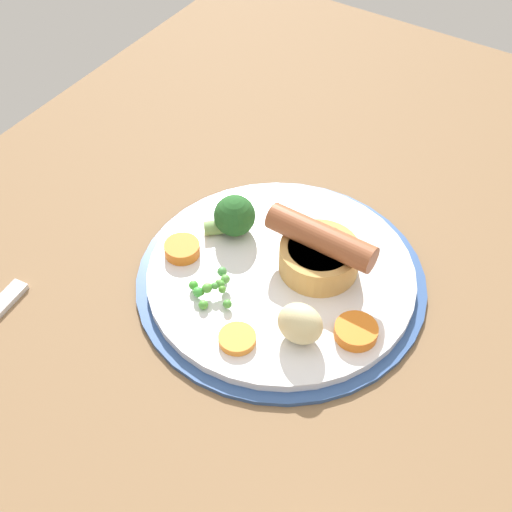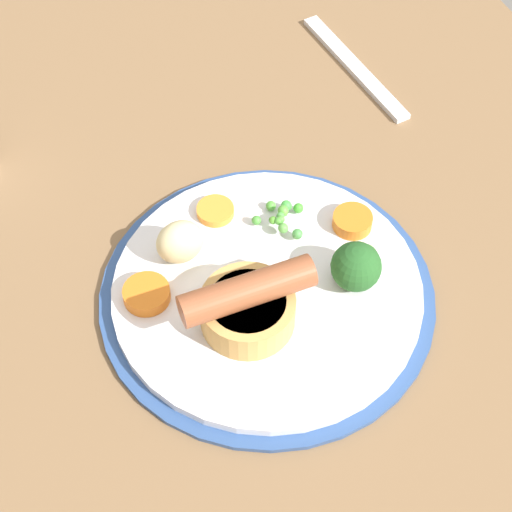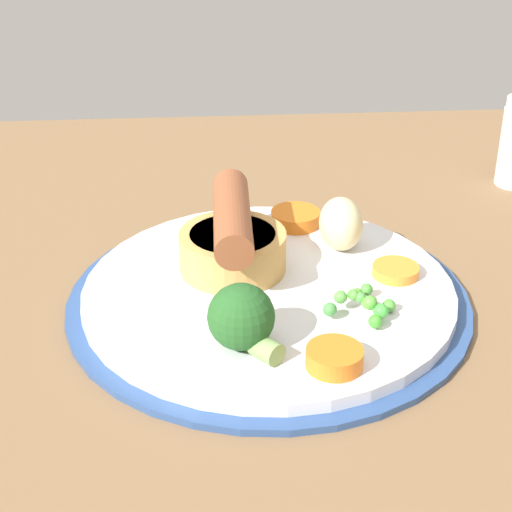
{
  "view_description": "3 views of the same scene",
  "coord_description": "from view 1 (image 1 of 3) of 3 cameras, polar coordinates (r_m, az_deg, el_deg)",
  "views": [
    {
      "loc": [
        37.99,
        23.48,
        55.66
      ],
      "look_at": [
        -0.25,
        -1.03,
        7.23
      ],
      "focal_mm": 50.0,
      "sensor_mm": 36.0,
      "label": 1
    },
    {
      "loc": [
        -39.23,
        17.66,
        62.72
      ],
      "look_at": [
        -0.66,
        1.16,
        7.31
      ],
      "focal_mm": 60.0,
      "sensor_mm": 36.0,
      "label": 2
    },
    {
      "loc": [
        -6.51,
        -50.28,
        35.2
      ],
      "look_at": [
        -2.83,
        1.96,
        6.23
      ],
      "focal_mm": 60.0,
      "sensor_mm": 36.0,
      "label": 3
    }
  ],
  "objects": [
    {
      "name": "dining_table",
      "position": [
        0.7,
        0.6,
        -3.65
      ],
      "size": [
        110.0,
        80.0,
        3.0
      ],
      "primitive_type": "cube",
      "color": "brown",
      "rests_on": "ground"
    },
    {
      "name": "dinner_plate",
      "position": [
        0.7,
        2.01,
        -1.73
      ],
      "size": [
        28.28,
        28.28,
        1.4
      ],
      "color": "#2D4C84",
      "rests_on": "dining_table"
    },
    {
      "name": "sausage_pudding",
      "position": [
        0.68,
        5.11,
        0.36
      ],
      "size": [
        7.68,
        10.86,
        5.55
      ],
      "rotation": [
        0.0,
        0.0,
        1.55
      ],
      "color": "tan",
      "rests_on": "dinner_plate"
    },
    {
      "name": "pea_pile",
      "position": [
        0.67,
        -3.63,
        -2.53
      ],
      "size": [
        4.99,
        4.84,
        1.64
      ],
      "color": "green",
      "rests_on": "dinner_plate"
    },
    {
      "name": "broccoli_floret_near",
      "position": [
        0.71,
        -1.81,
        3.2
      ],
      "size": [
        4.71,
        4.95,
        4.22
      ],
      "rotation": [
        0.0,
        0.0,
        2.29
      ],
      "color": "#235623",
      "rests_on": "dinner_plate"
    },
    {
      "name": "potato_chunk_0",
      "position": [
        0.62,
        3.55,
        -5.43
      ],
      "size": [
        3.51,
        4.34,
        4.01
      ],
      "primitive_type": "ellipsoid",
      "rotation": [
        0.0,
        0.0,
        4.78
      ],
      "color": "beige",
      "rests_on": "dinner_plate"
    },
    {
      "name": "carrot_slice_1",
      "position": [
        0.64,
        8.0,
        -5.99
      ],
      "size": [
        5.23,
        5.23,
        1.13
      ],
      "primitive_type": "cylinder",
      "rotation": [
        0.0,
        0.0,
        2.69
      ],
      "color": "orange",
      "rests_on": "dinner_plate"
    },
    {
      "name": "carrot_slice_2",
      "position": [
        0.7,
        -5.93,
        0.56
      ],
      "size": [
        3.77,
        3.77,
        1.22
      ],
      "primitive_type": "cylinder",
      "rotation": [
        0.0,
        0.0,
        1.65
      ],
      "color": "orange",
      "rests_on": "dinner_plate"
    },
    {
      "name": "carrot_slice_4",
      "position": [
        0.63,
        -1.51,
        -6.64
      ],
      "size": [
        4.51,
        4.51,
        0.73
      ],
      "primitive_type": "cylinder",
      "rotation": [
        0.0,
        0.0,
        5.8
      ],
      "color": "orange",
      "rests_on": "dinner_plate"
    }
  ]
}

